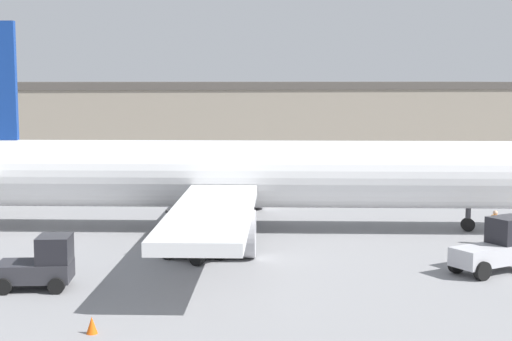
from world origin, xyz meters
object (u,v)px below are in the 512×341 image
at_px(airplane, 237,175).
at_px(belt_loader_truck, 197,235).
at_px(ground_crew_worker, 495,226).
at_px(safety_cone_near, 92,325).
at_px(pushback_tug, 41,265).
at_px(baggage_tug, 497,247).

height_order(airplane, belt_loader_truck, airplane).
distance_m(ground_crew_worker, belt_loader_truck, 14.62).
distance_m(belt_loader_truck, safety_cone_near, 10.46).
xyz_separation_m(pushback_tug, safety_cone_near, (2.19, -5.81, -0.66)).
height_order(airplane, safety_cone_near, airplane).
bearing_deg(airplane, belt_loader_truck, -100.91).
relative_size(airplane, pushback_tug, 12.87).
xyz_separation_m(ground_crew_worker, belt_loader_truck, (-14.57, -1.13, 0.25)).
distance_m(baggage_tug, belt_loader_truck, 12.84).
bearing_deg(ground_crew_worker, pushback_tug, 100.00).
height_order(ground_crew_worker, safety_cone_near, ground_crew_worker).
distance_m(baggage_tug, safety_cone_near, 17.24).
xyz_separation_m(airplane, safety_cone_near, (-6.79, -16.39, -2.66)).
relative_size(baggage_tug, belt_loader_truck, 1.25).
relative_size(ground_crew_worker, safety_cone_near, 3.06).
relative_size(ground_crew_worker, baggage_tug, 0.44).
height_order(airplane, baggage_tug, airplane).
xyz_separation_m(ground_crew_worker, baggage_tug, (-2.37, -5.13, 0.14)).
bearing_deg(belt_loader_truck, pushback_tug, -99.97).
bearing_deg(ground_crew_worker, baggage_tug, 151.92).
bearing_deg(safety_cone_near, belt_loader_truck, 66.88).
xyz_separation_m(baggage_tug, belt_loader_truck, (-12.20, 4.00, 0.11)).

